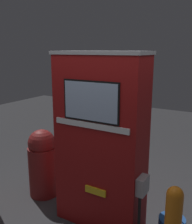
# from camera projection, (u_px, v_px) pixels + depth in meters

# --- Properties ---
(gas_pump) EXTENTS (1.17, 0.48, 2.12)m
(gas_pump) POSITION_uv_depth(u_px,v_px,m) (101.00, 142.00, 3.12)
(gas_pump) COLOR maroon
(gas_pump) RESTS_ON ground_plane
(trash_bin) EXTENTS (0.42, 0.42, 1.01)m
(trash_bin) POSITION_uv_depth(u_px,v_px,m) (43.00, 162.00, 3.87)
(trash_bin) COLOR maroon
(trash_bin) RESTS_ON ground_plane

